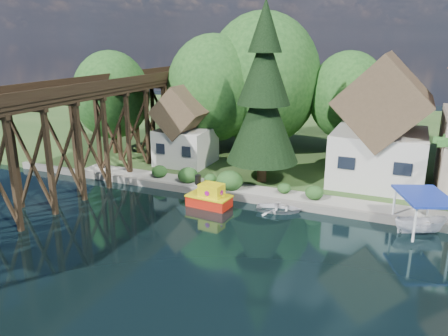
{
  "coord_description": "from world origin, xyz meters",
  "views": [
    {
      "loc": [
        9.17,
        -22.72,
        12.66
      ],
      "look_at": [
        -3.21,
        6.0,
        3.25
      ],
      "focal_mm": 35.0,
      "sensor_mm": 36.0,
      "label": 1
    }
  ],
  "objects_px": {
    "shed": "(186,131)",
    "boat_canopy": "(421,217)",
    "house_left": "(381,129)",
    "tugboat": "(210,197)",
    "boat_white_a": "(279,207)",
    "trestle_bridge": "(79,129)",
    "conifer": "(264,98)"
  },
  "relations": [
    {
      "from": "conifer",
      "to": "tugboat",
      "type": "bearing_deg",
      "value": -109.72
    },
    {
      "from": "conifer",
      "to": "boat_canopy",
      "type": "bearing_deg",
      "value": -21.01
    },
    {
      "from": "tugboat",
      "to": "shed",
      "type": "bearing_deg",
      "value": 127.66
    },
    {
      "from": "trestle_bridge",
      "to": "shed",
      "type": "xyz_separation_m",
      "value": [
        5.0,
        9.33,
        -1.52
      ]
    },
    {
      "from": "trestle_bridge",
      "to": "boat_white_a",
      "type": "distance_m",
      "value": 17.7
    },
    {
      "from": "trestle_bridge",
      "to": "house_left",
      "type": "relative_size",
      "value": 4.01
    },
    {
      "from": "house_left",
      "to": "boat_canopy",
      "type": "distance_m",
      "value": 10.38
    },
    {
      "from": "boat_canopy",
      "to": "house_left",
      "type": "bearing_deg",
      "value": 112.2
    },
    {
      "from": "house_left",
      "to": "tugboat",
      "type": "distance_m",
      "value": 15.82
    },
    {
      "from": "house_left",
      "to": "tugboat",
      "type": "relative_size",
      "value": 3.12
    },
    {
      "from": "boat_white_a",
      "to": "house_left",
      "type": "bearing_deg",
      "value": -45.82
    },
    {
      "from": "trestle_bridge",
      "to": "conifer",
      "type": "xyz_separation_m",
      "value": [
        13.78,
        6.88,
        2.45
      ]
    },
    {
      "from": "house_left",
      "to": "conifer",
      "type": "bearing_deg",
      "value": -156.82
    },
    {
      "from": "boat_white_a",
      "to": "boat_canopy",
      "type": "height_order",
      "value": "boat_canopy"
    },
    {
      "from": "shed",
      "to": "conifer",
      "type": "distance_m",
      "value": 9.94
    },
    {
      "from": "trestle_bridge",
      "to": "conifer",
      "type": "bearing_deg",
      "value": 26.53
    },
    {
      "from": "shed",
      "to": "tugboat",
      "type": "xyz_separation_m",
      "value": [
        6.59,
        -8.55,
        -3.09
      ]
    },
    {
      "from": "house_left",
      "to": "boat_white_a",
      "type": "height_order",
      "value": "house_left"
    },
    {
      "from": "conifer",
      "to": "boat_canopy",
      "type": "distance_m",
      "value": 15.27
    },
    {
      "from": "trestle_bridge",
      "to": "shed",
      "type": "distance_m",
      "value": 10.69
    },
    {
      "from": "house_left",
      "to": "boat_canopy",
      "type": "relative_size",
      "value": 2.19
    },
    {
      "from": "house_left",
      "to": "shed",
      "type": "height_order",
      "value": "house_left"
    },
    {
      "from": "trestle_bridge",
      "to": "tugboat",
      "type": "relative_size",
      "value": 12.5
    },
    {
      "from": "tugboat",
      "to": "house_left",
      "type": "bearing_deg",
      "value": 41.37
    },
    {
      "from": "trestle_bridge",
      "to": "house_left",
      "type": "distance_m",
      "value": 25.42
    },
    {
      "from": "shed",
      "to": "boat_canopy",
      "type": "bearing_deg",
      "value": -18.85
    },
    {
      "from": "house_left",
      "to": "shed",
      "type": "xyz_separation_m",
      "value": [
        -18.0,
        -1.5,
        -1.31
      ]
    },
    {
      "from": "conifer",
      "to": "boat_canopy",
      "type": "relative_size",
      "value": 3.01
    },
    {
      "from": "boat_white_a",
      "to": "trestle_bridge",
      "type": "bearing_deg",
      "value": 84.92
    },
    {
      "from": "trestle_bridge",
      "to": "boat_canopy",
      "type": "xyz_separation_m",
      "value": [
        26.62,
        1.95,
        -4.17
      ]
    },
    {
      "from": "shed",
      "to": "boat_canopy",
      "type": "xyz_separation_m",
      "value": [
        21.62,
        -7.38,
        -2.65
      ]
    },
    {
      "from": "house_left",
      "to": "shed",
      "type": "relative_size",
      "value": 1.4
    }
  ]
}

